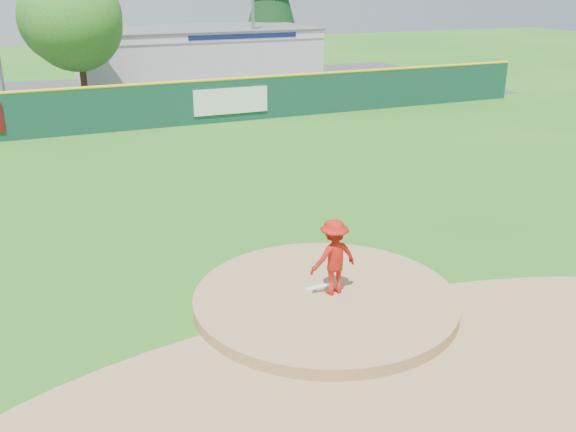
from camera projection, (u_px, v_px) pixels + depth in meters
name	position (u px, v px, depth m)	size (l,w,h in m)	color
ground	(325.00, 305.00, 13.44)	(120.00, 120.00, 0.00)	#286B19
pitchers_mound	(325.00, 305.00, 13.44)	(5.50, 5.50, 0.50)	#9E774C
pitching_rubber	(319.00, 287.00, 13.60)	(0.60, 0.15, 0.04)	white
infield_dirt_arc	(403.00, 383.00, 10.85)	(15.40, 15.40, 0.01)	#9E774C
parking_lot	(119.00, 96.00, 36.73)	(44.00, 16.00, 0.02)	#38383A
pitcher	(334.00, 257.00, 13.15)	(1.05, 0.60, 1.62)	#AD190E
van	(59.00, 107.00, 29.78)	(2.44, 5.29, 1.47)	silver
pool_building_grp	(196.00, 53.00, 42.64)	(15.20, 8.20, 3.31)	silver
fence_banners	(103.00, 110.00, 27.83)	(15.23, 0.04, 1.20)	#570C0D
outfield_fence	(149.00, 105.00, 28.59)	(40.00, 0.14, 2.07)	#123D30
deciduous_tree	(77.00, 16.00, 32.68)	(5.60, 5.60, 7.36)	#382314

